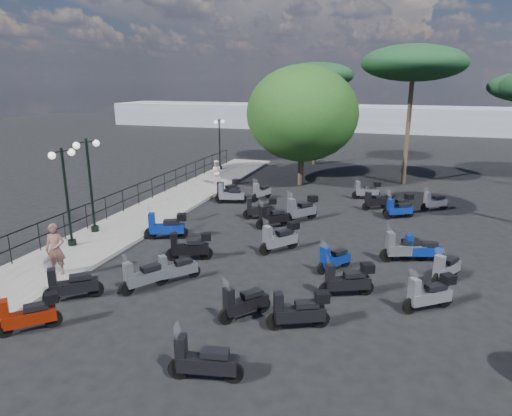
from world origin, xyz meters
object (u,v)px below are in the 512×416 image
(scooter_6, at_px, (244,303))
(scooter_27, at_px, (434,202))
(scooter_23, at_px, (429,294))
(scooter_20, at_px, (398,210))
(scooter_0, at_px, (29,315))
(scooter_7, at_px, (143,277))
(scooter_26, at_px, (398,205))
(scooter_13, at_px, (299,311))
(scooter_16, at_px, (367,191))
(scooter_8, at_px, (177,269))
(scooter_15, at_px, (301,210))
(scooter_10, at_px, (272,218))
(scooter_18, at_px, (403,249))
(broadleaf_tree, at_px, (302,114))
(scooter_14, at_px, (280,238))
(scooter_1, at_px, (71,285))
(scooter_12, at_px, (203,362))
(scooter_9, at_px, (260,209))
(scooter_11, at_px, (261,192))
(woman, at_px, (55,249))
(scooter_19, at_px, (334,259))
(lamp_post_1, at_px, (90,179))
(pine_2, at_px, (317,76))
(lamp_post_0, at_px, (66,191))
(scooter_4, at_px, (230,195))
(pine_0, at_px, (414,63))
(lamp_post_2, at_px, (220,141))
(scooter_17, at_px, (347,281))
(scooter_3, at_px, (166,227))
(scooter_2, at_px, (190,247))
(scooter_5, at_px, (228,190))
(scooter_24, at_px, (421,250))
(scooter_25, at_px, (446,269))

(scooter_6, relative_size, scooter_27, 1.01)
(scooter_23, bearing_deg, scooter_20, -30.65)
(scooter_0, relative_size, scooter_27, 0.97)
(scooter_7, xyz_separation_m, scooter_26, (7.39, 11.03, 0.04))
(scooter_7, xyz_separation_m, scooter_13, (5.14, -0.74, 0.05))
(scooter_16, relative_size, scooter_26, 1.08)
(scooter_8, xyz_separation_m, scooter_15, (2.45, 7.70, 0.13))
(scooter_10, xyz_separation_m, scooter_13, (3.03, -7.99, 0.05))
(scooter_18, xyz_separation_m, broadleaf_tree, (-6.29, 11.15, 3.87))
(scooter_14, bearing_deg, scooter_0, 96.44)
(scooter_1, height_order, scooter_8, scooter_1)
(scooter_12, xyz_separation_m, scooter_16, (2.03, 17.23, 0.01))
(scooter_9, bearing_deg, scooter_11, -6.66)
(woman, xyz_separation_m, scooter_19, (8.65, 3.42, -0.59))
(lamp_post_1, xyz_separation_m, scooter_8, (5.51, -3.12, -1.97))
(scooter_27, relative_size, pine_2, 0.18)
(scooter_26, bearing_deg, lamp_post_0, 87.57)
(scooter_19, xyz_separation_m, pine_2, (-4.57, 20.03, 6.20))
(scooter_1, bearing_deg, scooter_6, -123.28)
(scooter_18, bearing_deg, scooter_16, -9.83)
(scooter_27, xyz_separation_m, pine_2, (-8.23, 10.98, 6.19))
(scooter_1, xyz_separation_m, scooter_19, (7.13, 4.60, -0.05))
(scooter_11, xyz_separation_m, scooter_20, (7.24, -1.35, -0.00))
(scooter_4, xyz_separation_m, scooter_13, (6.30, -11.25, 0.05))
(scooter_1, height_order, scooter_13, scooter_1)
(scooter_7, relative_size, pine_0, 0.18)
(lamp_post_2, relative_size, scooter_17, 2.22)
(woman, distance_m, scooter_20, 14.97)
(scooter_3, height_order, scooter_4, scooter_3)
(woman, distance_m, scooter_23, 11.78)
(scooter_2, bearing_deg, lamp_post_1, 51.97)
(scooter_1, height_order, scooter_18, scooter_18)
(scooter_2, relative_size, scooter_5, 1.01)
(scooter_4, relative_size, scooter_16, 1.09)
(scooter_24, xyz_separation_m, scooter_25, (0.72, -1.56, -0.00))
(scooter_0, height_order, scooter_8, scooter_0)
(pine_2, bearing_deg, scooter_20, -63.14)
(scooter_2, height_order, scooter_14, scooter_14)
(woman, bearing_deg, scooter_0, -80.61)
(scooter_1, bearing_deg, scooter_16, -65.58)
(scooter_9, bearing_deg, scooter_4, 24.35)
(scooter_10, xyz_separation_m, scooter_16, (3.56, 6.47, 0.02))
(lamp_post_2, bearing_deg, scooter_14, -46.65)
(scooter_4, distance_m, scooter_7, 10.57)
(scooter_6, relative_size, pine_0, 0.16)
(scooter_1, distance_m, scooter_27, 17.40)
(lamp_post_2, relative_size, scooter_7, 2.40)
(lamp_post_0, bearing_deg, scooter_3, 45.92)
(scooter_12, height_order, scooter_13, scooter_13)
(scooter_7, xyz_separation_m, scooter_25, (9.05, 3.62, -0.01))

